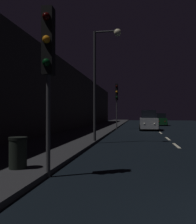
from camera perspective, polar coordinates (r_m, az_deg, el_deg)
ground at (r=28.57m, az=13.65°, el=-4.06°), size 26.05×84.00×0.02m
sidewalk_left at (r=28.86m, az=-0.02°, el=-3.87°), size 4.40×84.00×0.15m
building_facade_left at (r=26.03m, az=-6.95°, el=3.20°), size 0.80×63.00×6.90m
lane_centerline at (r=15.82m, az=17.19°, el=-6.88°), size 0.16×18.71×0.01m
traffic_light_near_left at (r=7.09m, az=-11.71°, el=13.28°), size 0.32×0.47×4.77m
traffic_light_far_left at (r=28.03m, az=4.44°, el=3.82°), size 0.31×0.46×5.30m
streetlamp_overhead at (r=14.87m, az=1.03°, el=10.48°), size 1.70×0.44×6.90m
trash_bin_curbside at (r=7.66m, az=-18.41°, el=-9.09°), size 0.55×0.55×0.93m
car_approaching_headlights at (r=27.33m, az=11.84°, el=-2.09°), size 2.02×4.37×2.20m
car_distant_taillights at (r=38.67m, az=14.62°, el=-1.83°), size 1.74×3.77×1.90m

